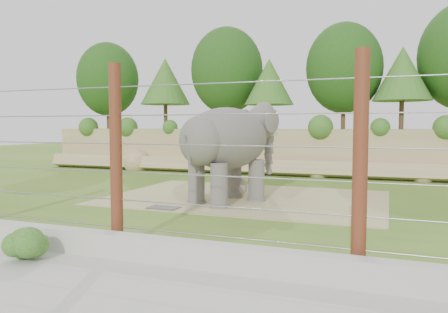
% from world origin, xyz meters
% --- Properties ---
extents(ground, '(90.00, 90.00, 0.00)m').
position_xyz_m(ground, '(0.00, 0.00, 0.00)').
color(ground, '#3C6C1B').
rests_on(ground, ground).
extents(back_embankment, '(30.00, 5.52, 8.77)m').
position_xyz_m(back_embankment, '(0.59, 12.68, 3.97)').
color(back_embankment, '#9C8360').
rests_on(back_embankment, ground).
extents(dirt_patch, '(10.00, 7.00, 0.02)m').
position_xyz_m(dirt_patch, '(0.50, 3.00, 0.01)').
color(dirt_patch, tan).
rests_on(dirt_patch, ground).
extents(drain_grate, '(1.00, 0.60, 0.03)m').
position_xyz_m(drain_grate, '(-1.34, 0.00, 0.04)').
color(drain_grate, '#262628').
rests_on(drain_grate, dirt_patch).
extents(elephant, '(3.48, 4.67, 3.48)m').
position_xyz_m(elephant, '(0.18, 1.82, 1.74)').
color(elephant, '#55504C').
rests_on(elephant, ground).
extents(stone_ball, '(0.75, 0.75, 0.75)m').
position_xyz_m(stone_ball, '(0.13, 3.09, 0.39)').
color(stone_ball, gray).
rests_on(stone_ball, dirt_patch).
extents(retaining_wall, '(26.00, 0.35, 0.50)m').
position_xyz_m(retaining_wall, '(0.00, -5.00, 0.25)').
color(retaining_wall, '#B9B7AB').
rests_on(retaining_wall, ground).
extents(walkway, '(26.00, 4.00, 0.01)m').
position_xyz_m(walkway, '(0.00, -7.00, 0.01)').
color(walkway, '#B9B7AB').
rests_on(walkway, ground).
extents(barrier_fence, '(20.26, 0.26, 4.00)m').
position_xyz_m(barrier_fence, '(0.00, -4.50, 2.00)').
color(barrier_fence, '#612C18').
rests_on(barrier_fence, ground).
extents(walkway_shrub, '(0.65, 0.65, 0.65)m').
position_xyz_m(walkway_shrub, '(-1.22, -5.80, 0.33)').
color(walkway_shrub, '#28591B').
rests_on(walkway_shrub, walkway).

